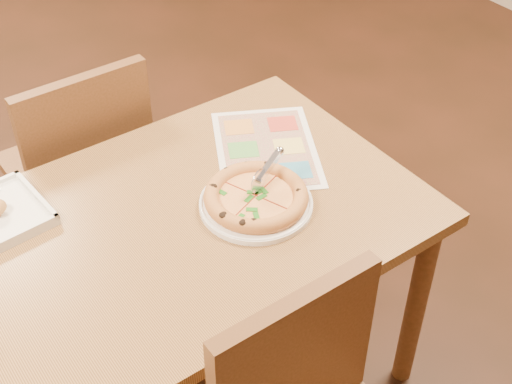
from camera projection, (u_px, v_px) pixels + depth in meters
dining_table at (176, 246)px, 1.90m from camera, size 1.30×0.85×0.72m
chair_far at (82, 155)px, 2.31m from camera, size 0.42×0.42×0.47m
plate at (256, 204)px, 1.88m from camera, size 0.31×0.31×0.02m
pizza at (256, 197)px, 1.87m from camera, size 0.28×0.28×0.04m
pizza_cutter at (266, 170)px, 1.88m from camera, size 0.13×0.06×0.08m
menu at (266, 148)px, 2.08m from camera, size 0.44×0.49×0.00m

